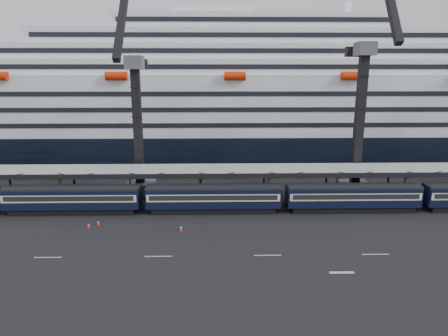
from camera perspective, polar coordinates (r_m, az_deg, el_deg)
The scene contains 10 objects.
ground at distance 49.06m, azimuth 7.99°, elevation -10.18°, with size 260.00×260.00×0.00m, color black.
lane_markings at distance 46.50m, azimuth 19.24°, elevation -12.24°, with size 111.00×4.27×0.02m.
train at distance 57.10m, azimuth 1.86°, elevation -4.20°, with size 133.05×3.00×4.05m.
canopy at distance 60.51m, azimuth 6.08°, elevation -0.23°, with size 130.00×6.25×5.53m.
cruise_ship at distance 90.77m, azimuth 2.97°, elevation 9.02°, with size 214.09×28.84×34.00m.
crane_dark_near at distance 64.51m, azimuth -12.32°, elevation 6.43°, with size 4.50×17.75×35.08m.
crane_dark_mid at distance 66.16m, azimuth 18.98°, elevation 7.43°, with size 4.50×18.24×39.64m.
traffic_cone_b at distance 55.47m, azimuth -17.53°, elevation -7.44°, with size 0.36×0.36×0.71m.
traffic_cone_c at distance 54.89m, azimuth -18.77°, elevation -7.78°, with size 0.34×0.34×0.68m.
traffic_cone_d at distance 51.38m, azimuth -6.18°, elevation -8.49°, with size 0.42×0.42×0.83m.
Camera 1 is at (-7.65, -44.24, 19.78)m, focal length 32.00 mm.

